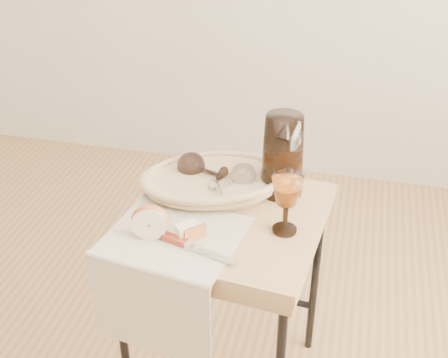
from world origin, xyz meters
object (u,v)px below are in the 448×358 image
(bread_basket, at_px, (214,183))
(tea_towel, at_px, (174,235))
(side_table, at_px, (226,303))
(apple_half, at_px, (150,220))
(pitcher, at_px, (283,155))
(wine_goblet, at_px, (286,204))
(goblet_lying_a, at_px, (204,170))
(table_knife, at_px, (192,246))
(goblet_lying_b, at_px, (231,182))

(bread_basket, bearing_deg, tea_towel, -124.21)
(side_table, bearing_deg, apple_half, -138.91)
(pitcher, xyz_separation_m, wine_goblet, (0.04, -0.18, -0.04))
(wine_goblet, bearing_deg, tea_towel, -161.58)
(wine_goblet, height_order, apple_half, wine_goblet)
(side_table, bearing_deg, wine_goblet, -13.07)
(goblet_lying_a, relative_size, table_knife, 0.60)
(bread_basket, relative_size, goblet_lying_a, 2.74)
(goblet_lying_a, relative_size, pitcher, 0.48)
(goblet_lying_a, relative_size, wine_goblet, 0.82)
(goblet_lying_b, xyz_separation_m, table_knife, (-0.04, -0.25, -0.04))
(goblet_lying_a, xyz_separation_m, goblet_lying_b, (0.09, -0.04, -0.00))
(tea_towel, relative_size, table_knife, 1.47)
(goblet_lying_a, bearing_deg, pitcher, -153.70)
(goblet_lying_a, xyz_separation_m, wine_goblet, (0.25, -0.16, 0.03))
(bread_basket, bearing_deg, table_knife, -110.17)
(goblet_lying_a, distance_m, table_knife, 0.29)
(tea_towel, distance_m, goblet_lying_b, 0.23)
(side_table, height_order, pitcher, pitcher)
(tea_towel, height_order, table_knife, table_knife)
(table_knife, bearing_deg, bread_basket, 109.42)
(goblet_lying_b, distance_m, wine_goblet, 0.21)
(bread_basket, bearing_deg, pitcher, -10.36)
(goblet_lying_a, bearing_deg, table_knife, 118.77)
(goblet_lying_a, xyz_separation_m, apple_half, (-0.07, -0.26, -0.00))
(goblet_lying_b, xyz_separation_m, apple_half, (-0.15, -0.22, -0.00))
(wine_goblet, distance_m, apple_half, 0.34)
(goblet_lying_a, height_order, apple_half, same)
(goblet_lying_b, relative_size, wine_goblet, 0.76)
(goblet_lying_b, bearing_deg, table_knife, -154.37)
(side_table, height_order, bread_basket, bread_basket)
(tea_towel, relative_size, pitcher, 1.18)
(bread_basket, height_order, goblet_lying_a, goblet_lying_a)
(bread_basket, distance_m, apple_half, 0.26)
(bread_basket, height_order, pitcher, pitcher)
(side_table, distance_m, pitcher, 0.47)
(tea_towel, relative_size, goblet_lying_a, 2.43)
(wine_goblet, bearing_deg, pitcher, 101.93)
(wine_goblet, xyz_separation_m, table_knife, (-0.20, -0.13, -0.07))
(goblet_lying_b, bearing_deg, side_table, -142.39)
(tea_towel, relative_size, bread_basket, 0.89)
(tea_towel, height_order, goblet_lying_b, goblet_lying_b)
(side_table, bearing_deg, bread_basket, 119.40)
(bread_basket, relative_size, apple_half, 3.86)
(goblet_lying_a, distance_m, apple_half, 0.27)
(side_table, height_order, apple_half, apple_half)
(goblet_lying_b, xyz_separation_m, pitcher, (0.13, 0.06, 0.07))
(table_knife, bearing_deg, wine_goblet, 48.85)
(wine_goblet, bearing_deg, apple_half, -162.58)
(bread_basket, distance_m, goblet_lying_a, 0.04)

